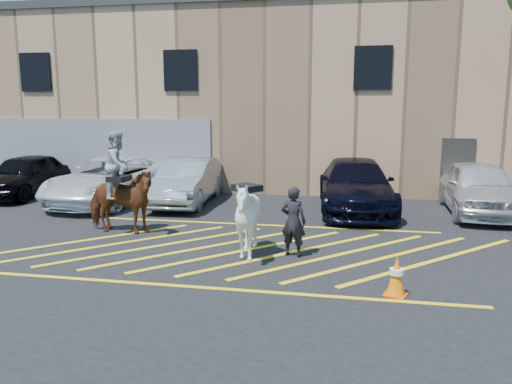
% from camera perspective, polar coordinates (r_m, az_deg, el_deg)
% --- Properties ---
extents(ground, '(90.00, 90.00, 0.00)m').
position_cam_1_polar(ground, '(11.97, -0.88, -6.28)').
color(ground, black).
rests_on(ground, ground).
extents(car_black_suv, '(2.06, 4.62, 1.54)m').
position_cam_1_polar(car_black_suv, '(20.35, -24.89, 1.77)').
color(car_black_suv, black).
rests_on(car_black_suv, ground).
extents(car_white_pickup, '(3.07, 5.75, 1.54)m').
position_cam_1_polar(car_white_pickup, '(17.93, -16.36, 1.30)').
color(car_white_pickup, white).
rests_on(car_white_pickup, ground).
extents(car_silver_sedan, '(1.84, 4.67, 1.51)m').
position_cam_1_polar(car_silver_sedan, '(17.17, -7.89, 1.20)').
color(car_silver_sedan, '#90959D').
rests_on(car_silver_sedan, ground).
extents(car_blue_suv, '(2.65, 5.66, 1.60)m').
position_cam_1_polar(car_blue_suv, '(16.26, 11.29, 0.75)').
color(car_blue_suv, black).
rests_on(car_blue_suv, ground).
extents(car_white_suv, '(2.09, 4.84, 1.63)m').
position_cam_1_polar(car_white_suv, '(16.88, 24.08, 0.46)').
color(car_white_suv, silver).
rests_on(car_white_suv, ground).
extents(handler, '(0.65, 0.50, 1.58)m').
position_cam_1_polar(handler, '(11.12, 4.29, -3.37)').
color(handler, black).
rests_on(handler, ground).
extents(warehouse, '(32.42, 10.20, 7.30)m').
position_cam_1_polar(warehouse, '(23.37, 5.09, 10.69)').
color(warehouse, tan).
rests_on(warehouse, ground).
extents(hatching_zone, '(12.60, 5.12, 0.01)m').
position_cam_1_polar(hatching_zone, '(11.69, -1.18, -6.65)').
color(hatching_zone, yellow).
rests_on(hatching_zone, ground).
extents(mounted_bay, '(2.09, 1.05, 2.69)m').
position_cam_1_polar(mounted_bay, '(13.45, -15.31, -0.07)').
color(mounted_bay, brown).
rests_on(mounted_bay, ground).
extents(saddled_white, '(2.09, 2.12, 1.76)m').
position_cam_1_polar(saddled_white, '(10.98, -1.03, -3.02)').
color(saddled_white, silver).
rests_on(saddled_white, ground).
extents(traffic_cone, '(0.49, 0.49, 0.73)m').
position_cam_1_polar(traffic_cone, '(9.28, 15.77, -9.19)').
color(traffic_cone, '#E15009').
rests_on(traffic_cone, ground).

